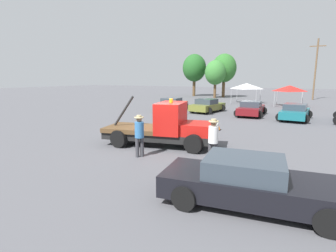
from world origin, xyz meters
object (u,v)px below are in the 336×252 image
object	(u,v)px
foreground_car	(251,183)
parked_car_olive	(207,106)
tree_right	(215,73)
person_at_hood	(139,132)
tow_truck	(166,128)
tree_left	(194,68)
utility_pole	(316,68)
person_near_truck	(213,137)
traffic_cone	(218,126)
parked_car_teal	(295,112)
canopy_tent_white	(247,86)
tree_center	(224,68)
parked_car_tan	(172,104)
parked_car_maroon	(251,109)
canopy_tent_red	(290,88)

from	to	relation	value
foreground_car	parked_car_olive	size ratio (longest dim) A/B	1.14
tree_right	person_at_hood	bearing A→B (deg)	-77.12
parked_car_olive	tow_truck	bearing A→B (deg)	-159.85
tree_left	utility_pole	bearing A→B (deg)	3.08
utility_pole	person_near_truck	bearing A→B (deg)	-95.91
tow_truck	tree_right	size ratio (longest dim) A/B	0.96
person_at_hood	utility_pole	bearing A→B (deg)	-63.48
traffic_cone	utility_pole	size ratio (longest dim) A/B	0.06
utility_pole	tow_truck	bearing A→B (deg)	-100.95
tree_left	traffic_cone	size ratio (longest dim) A/B	13.87
tow_truck	parked_car_teal	world-z (taller)	tow_truck
canopy_tent_white	tow_truck	bearing A→B (deg)	-87.17
tree_center	tree_left	bearing A→B (deg)	176.28
tree_right	parked_car_tan	bearing A→B (deg)	-85.51
canopy_tent_white	traffic_cone	size ratio (longest dim) A/B	5.94
traffic_cone	parked_car_olive	bearing A→B (deg)	114.18
tow_truck	tree_right	bearing A→B (deg)	91.48
foreground_car	traffic_cone	xyz separation A→B (m)	(-3.96, 9.66, -0.40)
parked_car_tan	parked_car_teal	size ratio (longest dim) A/B	1.05
foreground_car	tree_right	bearing A→B (deg)	102.24
foreground_car	person_near_truck	xyz separation A→B (m)	(-2.05, 2.93, 0.43)
tree_left	tree_center	xyz separation A→B (m)	(5.70, -0.37, -0.13)
parked_car_teal	tree_right	world-z (taller)	tree_right
parked_car_olive	tree_left	xyz separation A→B (m)	(-10.08, 20.74, 4.47)
canopy_tent_white	parked_car_maroon	bearing A→B (deg)	-75.96
canopy_tent_white	tree_center	size ratio (longest dim) A/B	0.44
person_at_hood	tree_center	world-z (taller)	tree_center
parked_car_teal	traffic_cone	size ratio (longest dim) A/B	8.41
canopy_tent_white	parked_car_teal	bearing A→B (deg)	-62.36
canopy_tent_red	tree_center	distance (m)	15.71
parked_car_olive	person_at_hood	bearing A→B (deg)	-161.76
parked_car_maroon	tree_left	world-z (taller)	tree_left
parked_car_olive	traffic_cone	size ratio (longest dim) A/B	8.11
tow_truck	canopy_tent_red	size ratio (longest dim) A/B	2.03
tow_truck	tree_right	world-z (taller)	tree_right
tow_truck	tree_center	size ratio (longest dim) A/B	0.81
parked_car_teal	canopy_tent_red	size ratio (longest dim) A/B	1.57
parked_car_maroon	canopy_tent_red	distance (m)	10.50
parked_car_olive	utility_pole	size ratio (longest dim) A/B	0.49
tow_truck	tree_center	xyz separation A→B (m)	(-7.01, 33.84, 4.05)
canopy_tent_white	tree_center	bearing A→B (deg)	122.74
tree_right	parked_car_olive	bearing A→B (deg)	-74.01
canopy_tent_white	tree_right	distance (m)	9.74
tree_center	parked_car_teal	bearing A→B (deg)	-60.17
person_near_truck	tree_center	xyz separation A→B (m)	(-10.02, 35.42, 3.91)
traffic_cone	canopy_tent_white	bearing A→B (deg)	96.74
canopy_tent_white	tree_center	distance (m)	11.04
tree_left	canopy_tent_white	bearing A→B (deg)	-39.21
parked_car_olive	parked_car_maroon	distance (m)	4.37
foreground_car	tree_left	xyz separation A→B (m)	(-17.77, 38.71, 4.47)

